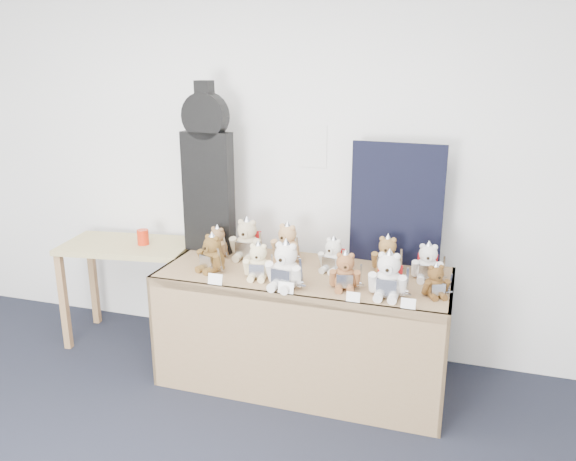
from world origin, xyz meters
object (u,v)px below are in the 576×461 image
(teddy_back_end, at_px, (428,264))
(teddy_back_right, at_px, (387,256))
(teddy_front_end, at_px, (436,282))
(display_table, at_px, (301,300))
(teddy_back_far_left, at_px, (217,243))
(teddy_front_far_right, at_px, (388,277))
(teddy_front_right, at_px, (345,272))
(teddy_front_left, at_px, (258,262))
(guitar_case, at_px, (208,171))
(teddy_front_far_left, at_px, (212,254))
(teddy_back_centre_right, at_px, (333,256))
(red_cup, at_px, (143,237))
(teddy_back_centre_left, at_px, (287,244))
(teddy_front_centre, at_px, (285,267))
(teddy_back_left, at_px, (247,241))
(side_table, at_px, (128,259))

(teddy_back_end, bearing_deg, teddy_back_right, 161.11)
(teddy_front_end, height_order, teddy_back_right, teddy_back_right)
(display_table, distance_m, teddy_back_end, 0.84)
(teddy_back_far_left, bearing_deg, teddy_front_far_right, -2.87)
(teddy_front_right, bearing_deg, teddy_front_left, 168.09)
(guitar_case, distance_m, teddy_front_end, 1.74)
(teddy_front_left, relative_size, teddy_back_far_left, 1.06)
(teddy_front_far_left, height_order, teddy_front_far_right, teddy_front_far_right)
(teddy_back_centre_right, bearing_deg, teddy_front_end, -4.45)
(red_cup, distance_m, teddy_front_end, 2.18)
(teddy_front_far_left, height_order, teddy_back_centre_left, teddy_back_centre_left)
(teddy_front_far_left, height_order, teddy_back_centre_right, teddy_front_far_left)
(teddy_back_far_left, bearing_deg, teddy_back_right, 16.08)
(red_cup, relative_size, teddy_back_right, 0.42)
(teddy_front_left, xyz_separation_m, teddy_back_right, (0.76, 0.36, 0.00))
(teddy_front_left, relative_size, teddy_back_centre_left, 0.88)
(teddy_front_centre, bearing_deg, display_table, 86.06)
(teddy_back_centre_left, bearing_deg, red_cup, -164.31)
(teddy_front_left, distance_m, teddy_back_right, 0.85)
(guitar_case, height_order, teddy_back_centre_right, guitar_case)
(red_cup, height_order, teddy_front_right, teddy_front_right)
(teddy_front_left, xyz_separation_m, teddy_back_left, (-0.21, 0.34, 0.02))
(teddy_front_left, bearing_deg, teddy_front_centre, -33.31)
(display_table, xyz_separation_m, guitar_case, (-0.78, 0.32, 0.76))
(teddy_back_far_left, bearing_deg, red_cup, -171.70)
(guitar_case, distance_m, teddy_back_far_left, 0.52)
(teddy_back_end, bearing_deg, teddy_front_left, -167.45)
(teddy_front_left, xyz_separation_m, teddy_front_far_right, (0.83, -0.06, 0.02))
(display_table, height_order, teddy_back_centre_left, teddy_back_centre_left)
(teddy_front_right, relative_size, teddy_back_right, 0.96)
(guitar_case, bearing_deg, teddy_front_centre, -31.48)
(side_table, xyz_separation_m, teddy_front_end, (2.29, -0.32, 0.21))
(teddy_front_right, bearing_deg, teddy_back_right, 51.05)
(display_table, bearing_deg, teddy_back_end, 13.64)
(teddy_front_far_right, xyz_separation_m, teddy_back_left, (-1.04, 0.39, 0.00))
(teddy_back_right, height_order, teddy_back_far_left, teddy_back_right)
(display_table, distance_m, teddy_front_left, 0.39)
(teddy_back_left, bearing_deg, red_cup, 177.56)
(red_cup, bearing_deg, teddy_front_centre, -20.08)
(teddy_front_far_left, relative_size, teddy_front_left, 1.07)
(teddy_front_far_right, bearing_deg, red_cup, 167.58)
(red_cup, bearing_deg, teddy_back_centre_right, -3.89)
(teddy_front_left, xyz_separation_m, teddy_front_right, (0.56, -0.01, 0.00))
(guitar_case, bearing_deg, teddy_front_far_right, -15.91)
(red_cup, xyz_separation_m, teddy_front_left, (1.06, -0.37, 0.04))
(red_cup, bearing_deg, side_table, -173.75)
(teddy_back_left, distance_m, teddy_back_centre_left, 0.28)
(red_cup, xyz_separation_m, teddy_back_end, (2.09, -0.08, 0.04))
(display_table, relative_size, teddy_front_right, 7.26)
(side_table, bearing_deg, red_cup, -1.51)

